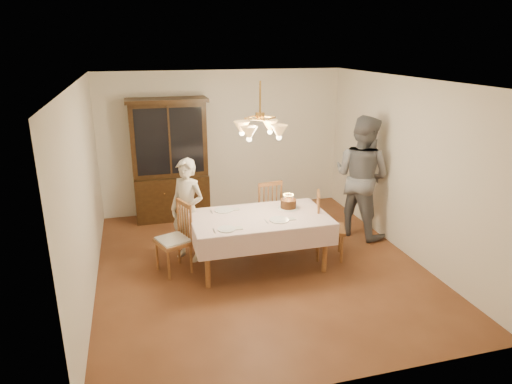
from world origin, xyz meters
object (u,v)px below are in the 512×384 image
object	(u,v)px
dining_table	(260,221)
china_hutch	(170,162)
chair_far_side	(265,212)
birthday_cake	(288,204)
elderly_woman	(188,210)

from	to	relation	value
dining_table	china_hutch	world-z (taller)	china_hutch
chair_far_side	birthday_cake	xyz separation A→B (m)	(0.12, -0.75, 0.38)
chair_far_side	birthday_cake	size ratio (longest dim) A/B	3.33
elderly_woman	birthday_cake	bearing A→B (deg)	32.13
china_hutch	birthday_cake	xyz separation A→B (m)	(1.50, -2.06, -0.22)
chair_far_side	elderly_woman	bearing A→B (deg)	-161.38
birthday_cake	elderly_woman	bearing A→B (deg)	167.75
china_hutch	elderly_woman	distance (m)	1.78
dining_table	chair_far_side	world-z (taller)	chair_far_side
china_hutch	chair_far_side	distance (m)	2.00
china_hutch	birthday_cake	size ratio (longest dim) A/B	7.20
china_hutch	birthday_cake	bearing A→B (deg)	-53.93
chair_far_side	china_hutch	bearing A→B (deg)	136.39
elderly_woman	dining_table	bearing A→B (deg)	16.46
dining_table	chair_far_side	xyz separation A→B (m)	(0.36, 0.94, -0.24)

